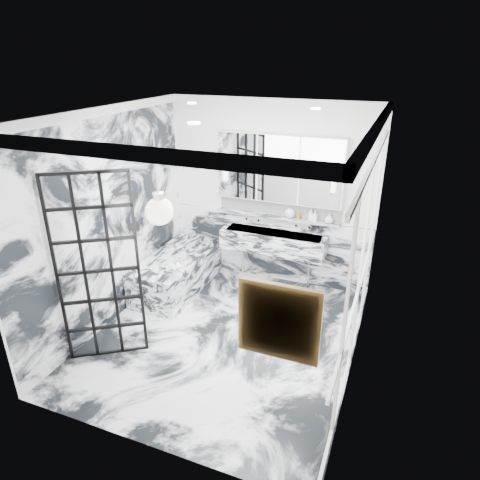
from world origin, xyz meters
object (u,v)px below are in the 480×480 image
at_px(crittall_door, 98,271).
at_px(bathtub, 177,272).
at_px(mirror_cabinet, 279,169).
at_px(trough_sink, 273,242).

height_order(crittall_door, bathtub, crittall_door).
xyz_separation_m(crittall_door, mirror_cabinet, (1.32, 2.53, 0.69)).
distance_m(crittall_door, bathtub, 1.91).
distance_m(crittall_door, mirror_cabinet, 2.94).
relative_size(crittall_door, bathtub, 1.37).
relative_size(crittall_door, trough_sink, 1.41).
distance_m(trough_sink, mirror_cabinet, 1.10).
height_order(crittall_door, trough_sink, crittall_door).
bearing_deg(bathtub, mirror_cabinet, 32.06).
bearing_deg(crittall_door, bathtub, 56.92).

